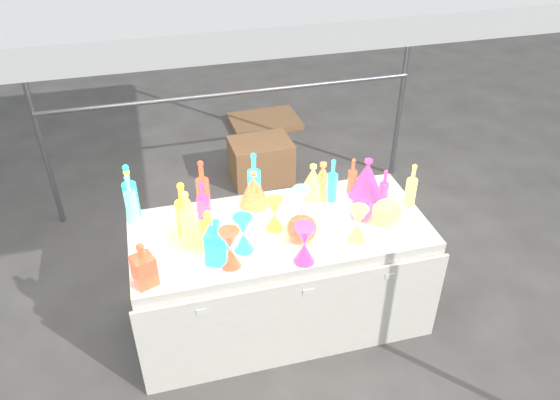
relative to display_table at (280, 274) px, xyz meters
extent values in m
plane|color=#65635E|center=(0.00, 0.01, -0.37)|extent=(80.00, 80.00, 0.00)
cylinder|color=gray|center=(-1.50, 1.51, 0.83)|extent=(0.04, 0.04, 2.40)
cylinder|color=gray|center=(1.50, 1.51, 0.83)|extent=(0.04, 0.04, 2.40)
cylinder|color=gray|center=(0.00, 1.48, 0.63)|extent=(3.00, 0.04, 0.04)
cube|color=white|center=(0.00, 0.01, 0.00)|extent=(1.80, 0.80, 0.75)
cube|color=white|center=(0.00, -0.41, -0.04)|extent=(1.84, 0.02, 0.68)
cube|color=white|center=(-0.55, -0.42, 0.23)|extent=(0.06, 0.00, 0.03)
cube|color=white|center=(0.05, -0.42, 0.23)|extent=(0.06, 0.00, 0.03)
cube|color=white|center=(0.55, -0.42, 0.23)|extent=(0.06, 0.00, 0.03)
cube|color=#9E6F47|center=(0.27, 1.73, -0.17)|extent=(0.57, 0.42, 0.40)
cube|color=#9E6F47|center=(0.57, 2.83, -0.34)|extent=(0.78, 0.57, 0.06)
camera|label=1|loc=(-0.67, -2.53, 2.39)|focal=35.00mm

